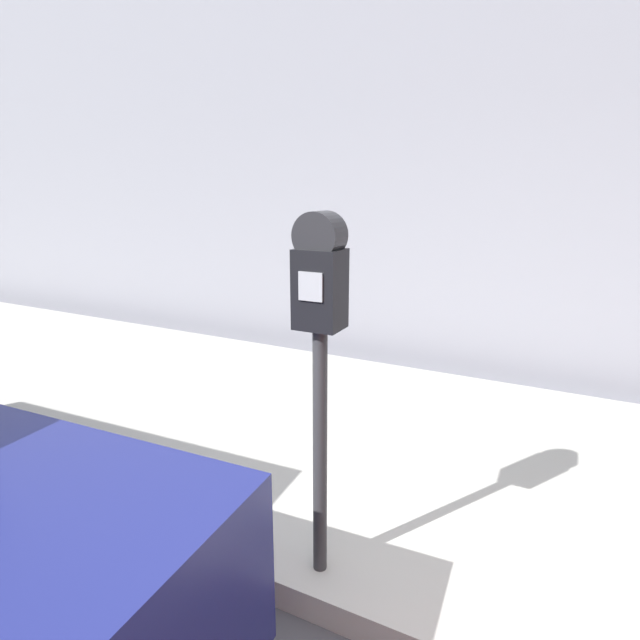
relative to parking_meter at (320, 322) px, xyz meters
name	(u,v)px	position (x,y,z in m)	size (l,w,h in m)	color
sidewalk	(468,467)	(0.41, 1.24, -1.18)	(24.00, 2.80, 0.13)	#ADAAA3
parking_meter	(320,322)	(0.00, 0.00, 0.00)	(0.18, 0.15, 1.52)	#2D2D30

